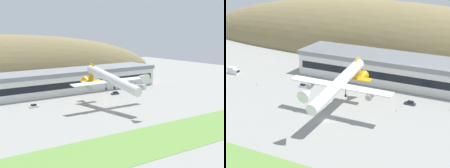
% 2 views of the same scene
% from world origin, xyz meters
% --- Properties ---
extents(ground_plane, '(368.93, 368.93, 0.00)m').
position_xyz_m(ground_plane, '(0.00, 0.00, 0.00)').
color(ground_plane, gray).
extents(hill_backdrop, '(263.84, 55.39, 62.30)m').
position_xyz_m(hill_backdrop, '(-22.55, 99.83, 0.00)').
color(hill_backdrop, olive).
rests_on(hill_backdrop, ground_plane).
extents(terminal_building, '(102.00, 22.65, 12.14)m').
position_xyz_m(terminal_building, '(12.19, 52.01, 6.87)').
color(terminal_building, white).
rests_on(terminal_building, ground_plane).
extents(cargo_airplane, '(40.49, 46.89, 11.97)m').
position_xyz_m(cargo_airplane, '(3.27, 4.92, 12.73)').
color(cargo_airplane, white).
extents(service_car_0, '(4.34, 1.78, 1.54)m').
position_xyz_m(service_car_0, '(-25.66, 25.50, 0.64)').
color(service_car_0, silver).
rests_on(service_car_0, ground_plane).
extents(service_car_1, '(4.54, 1.85, 1.53)m').
position_xyz_m(service_car_1, '(23.05, 28.38, 0.63)').
color(service_car_1, '#333338').
rests_on(service_car_1, ground_plane).
extents(box_truck, '(6.18, 2.52, 3.39)m').
position_xyz_m(box_truck, '(-67.36, 25.70, 1.58)').
color(box_truck, silver).
rests_on(box_truck, ground_plane).
extents(traffic_cone_0, '(0.52, 0.52, 0.58)m').
position_xyz_m(traffic_cone_0, '(-46.52, 18.26, 0.28)').
color(traffic_cone_0, orange).
rests_on(traffic_cone_0, ground_plane).
extents(traffic_cone_1, '(0.52, 0.52, 0.58)m').
position_xyz_m(traffic_cone_1, '(20.35, 19.77, 0.28)').
color(traffic_cone_1, orange).
rests_on(traffic_cone_1, ground_plane).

